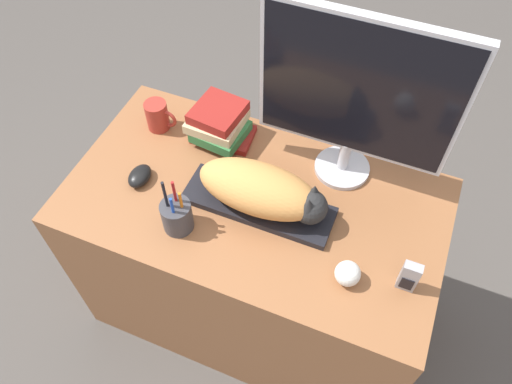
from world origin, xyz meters
TOP-DOWN VIEW (x-y plane):
  - ground_plane at (0.00, 0.00)m, footprint 12.00×12.00m
  - desk at (0.00, 0.33)m, footprint 1.20×0.67m
  - keyboard at (0.03, 0.31)m, footprint 0.47×0.15m
  - cat at (0.04, 0.31)m, footprint 0.41×0.17m
  - monitor at (0.22, 0.55)m, footprint 0.58×0.18m
  - computer_mouse at (-0.37, 0.26)m, footprint 0.07×0.10m
  - coffee_mug at (-0.43, 0.50)m, footprint 0.11×0.08m
  - pen_cup at (-0.17, 0.15)m, footprint 0.09×0.09m
  - baseball at (0.35, 0.17)m, footprint 0.07×0.07m
  - phone at (0.51, 0.21)m, footprint 0.05×0.03m
  - book_stack at (-0.21, 0.53)m, footprint 0.21×0.19m

SIDE VIEW (x-z plane):
  - ground_plane at x=0.00m, z-range 0.00..0.00m
  - desk at x=0.00m, z-range 0.00..0.77m
  - keyboard at x=0.03m, z-range 0.77..0.79m
  - computer_mouse at x=-0.37m, z-range 0.77..0.81m
  - baseball at x=0.35m, z-range 0.77..0.84m
  - coffee_mug at x=-0.43m, z-range 0.77..0.88m
  - pen_cup at x=-0.17m, z-range 0.72..0.93m
  - phone at x=0.51m, z-range 0.77..0.88m
  - book_stack at x=-0.21m, z-range 0.77..0.90m
  - cat at x=0.04m, z-range 0.79..0.94m
  - monitor at x=0.22m, z-range 0.81..1.39m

